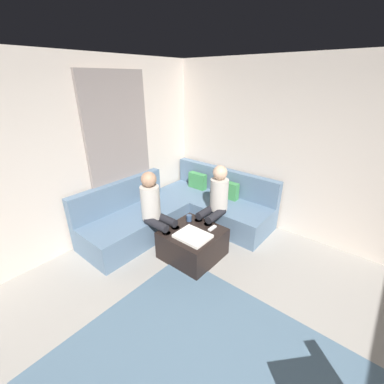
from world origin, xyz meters
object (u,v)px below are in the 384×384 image
object	(u,v)px
coffee_mug	(189,218)
game_remote	(212,228)
person_on_couch_side	(155,209)
person_on_couch_back	(215,201)
sectional_couch	(181,211)
ottoman	(193,243)

from	to	relation	value
coffee_mug	game_remote	world-z (taller)	coffee_mug
coffee_mug	person_on_couch_side	world-z (taller)	person_on_couch_side
person_on_couch_back	sectional_couch	bearing A→B (deg)	4.74
ottoman	coffee_mug	bearing A→B (deg)	140.71
game_remote	ottoman	bearing A→B (deg)	-129.29
ottoman	person_on_couch_back	size ratio (longest dim) A/B	0.63
person_on_couch_side	game_remote	bearing A→B (deg)	118.66
sectional_couch	coffee_mug	distance (m)	0.62
ottoman	coffee_mug	world-z (taller)	coffee_mug
sectional_couch	person_on_couch_back	distance (m)	0.77
game_remote	person_on_couch_back	xyz separation A→B (m)	(-0.22, 0.37, 0.23)
ottoman	game_remote	distance (m)	0.36
game_remote	person_on_couch_side	bearing A→B (deg)	-151.34
coffee_mug	game_remote	size ratio (longest dim) A/B	0.63
sectional_couch	ottoman	distance (m)	0.88
coffee_mug	person_on_couch_back	distance (m)	0.49
game_remote	person_on_couch_side	world-z (taller)	person_on_couch_side
sectional_couch	coffee_mug	xyz separation A→B (m)	(0.48, -0.35, 0.19)
ottoman	game_remote	xyz separation A→B (m)	(0.18, 0.22, 0.22)
ottoman	coffee_mug	distance (m)	0.38
sectional_couch	person_on_couch_side	bearing A→B (deg)	-78.28
game_remote	person_on_couch_back	world-z (taller)	person_on_couch_back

